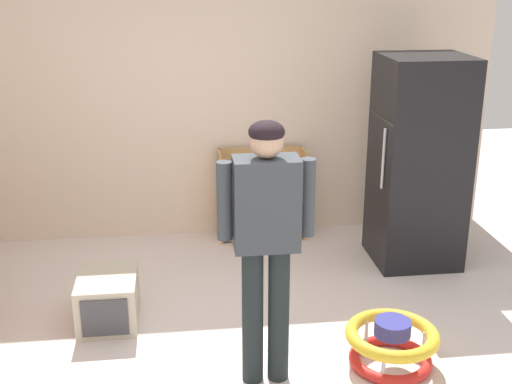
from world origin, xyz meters
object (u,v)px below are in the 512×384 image
Objects in this scene: standing_person at (266,232)px; bookshelf at (256,199)px; pet_carrier at (108,299)px; refrigerator at (418,162)px; baby_walker at (391,343)px.

bookshelf is at bearing 84.36° from standing_person.
refrigerator is at bearing 17.08° from pet_carrier.
refrigerator reaches higher than standing_person.
refrigerator is 1.56m from bookshelf.
pet_carrier is at bearing -162.92° from refrigerator.
bookshelf is 1.54× the size of pet_carrier.
standing_person is 1.18m from baby_walker.
pet_carrier reaches higher than baby_walker.
standing_person reaches higher than baby_walker.
refrigerator is 3.22× the size of pet_carrier.
standing_person is at bearing -176.77° from baby_walker.
refrigerator is at bearing -27.93° from bookshelf.
pet_carrier is (-1.86, 0.79, 0.02)m from baby_walker.
pet_carrier is (-1.03, 0.84, -0.82)m from standing_person.
pet_carrier is at bearing -130.49° from bookshelf.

